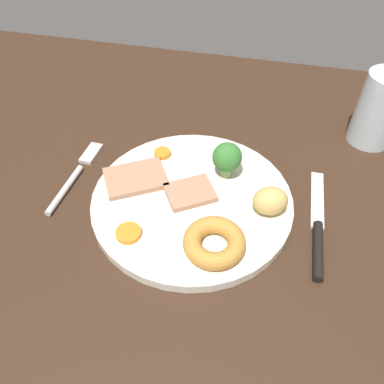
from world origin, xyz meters
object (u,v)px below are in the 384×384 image
(meat_slice_main, at_px, (190,193))
(water_glass, at_px, (380,110))
(fork, at_px, (76,174))
(yorkshire_pudding, at_px, (214,242))
(broccoli_floret, at_px, (227,158))
(carrot_coin_front, at_px, (129,233))
(knife, at_px, (318,230))
(roast_potato_left, at_px, (270,201))
(carrot_coin_back, at_px, (162,153))
(dinner_plate, at_px, (192,201))
(meat_slice_under, at_px, (136,176))

(meat_slice_main, xyz_separation_m, water_glass, (0.25, 0.20, 0.04))
(fork, bearing_deg, water_glass, -63.64)
(yorkshire_pudding, distance_m, broccoli_floret, 0.13)
(water_glass, bearing_deg, carrot_coin_front, -137.25)
(meat_slice_main, relative_size, knife, 0.34)
(knife, relative_size, water_glass, 1.62)
(roast_potato_left, bearing_deg, broccoli_floret, 141.03)
(roast_potato_left, relative_size, carrot_coin_back, 1.84)
(broccoli_floret, xyz_separation_m, knife, (0.13, -0.06, -0.04))
(dinner_plate, bearing_deg, carrot_coin_front, -127.64)
(meat_slice_main, bearing_deg, yorkshire_pudding, -58.35)
(carrot_coin_back, xyz_separation_m, broccoli_floret, (0.10, -0.02, 0.03))
(meat_slice_main, relative_size, meat_slice_under, 0.75)
(yorkshire_pudding, bearing_deg, dinner_plate, 120.98)
(broccoli_floret, bearing_deg, water_glass, 35.85)
(water_glass, bearing_deg, broccoli_floret, -144.15)
(yorkshire_pudding, distance_m, fork, 0.24)
(roast_potato_left, height_order, carrot_coin_back, roast_potato_left)
(broccoli_floret, height_order, knife, broccoli_floret)
(yorkshire_pudding, distance_m, water_glass, 0.35)
(dinner_plate, relative_size, carrot_coin_front, 8.59)
(meat_slice_under, height_order, yorkshire_pudding, yorkshire_pudding)
(dinner_plate, height_order, meat_slice_under, meat_slice_under)
(meat_slice_main, height_order, carrot_coin_front, meat_slice_main)
(meat_slice_under, distance_m, yorkshire_pudding, 0.16)
(meat_slice_main, relative_size, roast_potato_left, 1.37)
(broccoli_floret, bearing_deg, carrot_coin_back, 168.26)
(meat_slice_main, height_order, yorkshire_pudding, yorkshire_pudding)
(roast_potato_left, bearing_deg, water_glass, 54.95)
(meat_slice_main, bearing_deg, roast_potato_left, -2.04)
(knife, bearing_deg, meat_slice_under, 83.12)
(water_glass, bearing_deg, dinner_plate, -140.26)
(dinner_plate, relative_size, fork, 1.77)
(yorkshire_pudding, relative_size, carrot_coin_back, 3.02)
(dinner_plate, xyz_separation_m, knife, (0.17, -0.01, -0.00))
(carrot_coin_back, relative_size, water_glass, 0.22)
(carrot_coin_back, relative_size, knife, 0.13)
(fork, bearing_deg, meat_slice_main, -91.40)
(carrot_coin_front, height_order, fork, carrot_coin_front)
(meat_slice_under, relative_size, roast_potato_left, 1.83)
(dinner_plate, height_order, fork, dinner_plate)
(carrot_coin_back, bearing_deg, fork, -153.04)
(knife, bearing_deg, carrot_coin_back, 69.36)
(roast_potato_left, relative_size, fork, 0.30)
(carrot_coin_front, distance_m, water_glass, 0.42)
(meat_slice_under, height_order, water_glass, water_glass)
(meat_slice_main, relative_size, broccoli_floret, 1.16)
(carrot_coin_front, bearing_deg, meat_slice_under, 103.62)
(yorkshire_pudding, xyz_separation_m, carrot_coin_back, (-0.11, 0.15, -0.01))
(broccoli_floret, bearing_deg, knife, -25.69)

